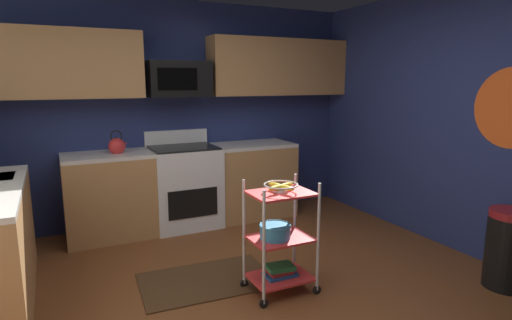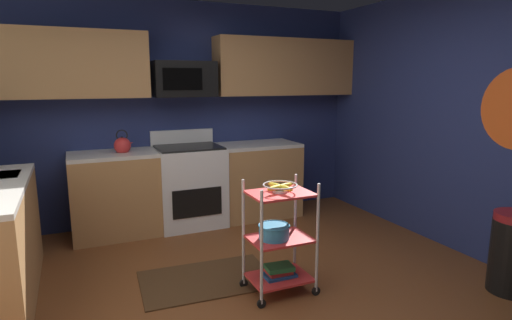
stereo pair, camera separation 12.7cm
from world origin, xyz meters
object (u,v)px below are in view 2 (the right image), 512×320
fruit_bowl (280,187)px  kettle (122,145)px  mixing_bowl_large (274,231)px  book_stack (279,271)px  rolling_cart (280,238)px  microwave (184,79)px  oven_range (189,185)px

fruit_bowl → kettle: 2.11m
kettle → fruit_bowl: bearing=-63.1°
fruit_bowl → kettle: kettle is taller
fruit_bowl → mixing_bowl_large: fruit_bowl is taller
fruit_bowl → book_stack: bearing=0.0°
rolling_cart → book_stack: 0.28m
microwave → mixing_bowl_large: 2.32m
microwave → oven_range: bearing=-89.7°
book_stack → kettle: bearing=116.9°
oven_range → mixing_bowl_large: (0.18, -1.88, 0.04)m
oven_range → book_stack: bearing=-83.1°
oven_range → book_stack: oven_range is taller
rolling_cart → microwave: bearing=96.6°
fruit_bowl → mixing_bowl_large: 0.36m
microwave → fruit_bowl: (0.23, -1.99, -0.82)m
rolling_cart → fruit_bowl: 0.42m
rolling_cart → kettle: (-0.95, 1.88, 0.55)m
fruit_bowl → kettle: bearing=116.9°
microwave → mixing_bowl_large: bearing=-84.8°
microwave → book_stack: size_ratio=2.71×
book_stack → oven_range: bearing=96.9°
kettle → microwave: bearing=8.5°
fruit_bowl → microwave: bearing=96.6°
rolling_cart → fruit_bowl: rolling_cart is taller
microwave → rolling_cart: (0.23, -1.99, -1.25)m
microwave → kettle: size_ratio=2.65×
oven_range → microwave: (-0.00, 0.10, 1.22)m
rolling_cart → book_stack: bearing=-135.0°
book_stack → rolling_cart: bearing=45.0°
rolling_cart → kettle: kettle is taller
microwave → book_stack: microwave is taller
oven_range → kettle: (-0.73, -0.00, 0.52)m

